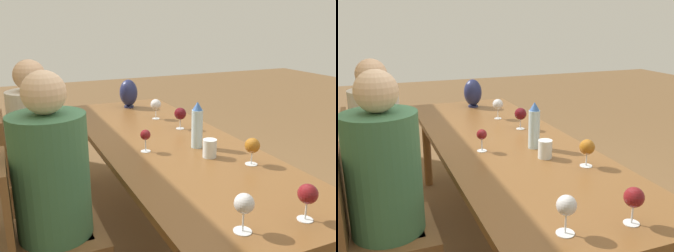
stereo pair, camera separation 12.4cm
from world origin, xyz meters
The scene contains 15 objects.
ground_plane centered at (0.00, 0.00, 0.00)m, with size 14.00×14.00×0.00m, color brown.
dining_table centered at (0.00, 0.00, 0.66)m, with size 2.46×0.86×0.73m.
water_bottle centered at (-0.16, -0.11, 0.86)m, with size 0.07×0.07×0.28m.
water_tumbler centered at (-0.34, -0.10, 0.78)m, with size 0.08×0.08×0.10m.
vase centered at (0.99, -0.07, 0.86)m, with size 0.15×0.15×0.24m.
wine_glass_0 centered at (0.54, -0.14, 0.84)m, with size 0.08×0.08×0.15m.
wine_glass_1 centered at (-1.05, 0.17, 0.84)m, with size 0.07×0.07×0.15m.
wine_glass_2 centered at (0.22, -0.19, 0.84)m, with size 0.08×0.08×0.15m.
wine_glass_3 centered at (-1.07, -0.09, 0.84)m, with size 0.08×0.08×0.15m.
wine_glass_4 centered at (-0.11, 0.19, 0.83)m, with size 0.06×0.06×0.13m.
wine_glass_5 centered at (-0.52, -0.25, 0.83)m, with size 0.08×0.08×0.15m.
chair_near centered at (-0.36, 0.81, 0.49)m, with size 0.44×0.44×0.88m.
chair_far centered at (0.48, 0.81, 0.49)m, with size 0.44×0.44×0.88m.
person_near centered at (-0.36, 0.74, 0.68)m, with size 0.35×0.35×1.26m.
person_far centered at (0.48, 0.74, 0.66)m, with size 0.32×0.32×1.23m.
Camera 2 is at (-2.07, 0.79, 1.47)m, focal length 40.00 mm.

